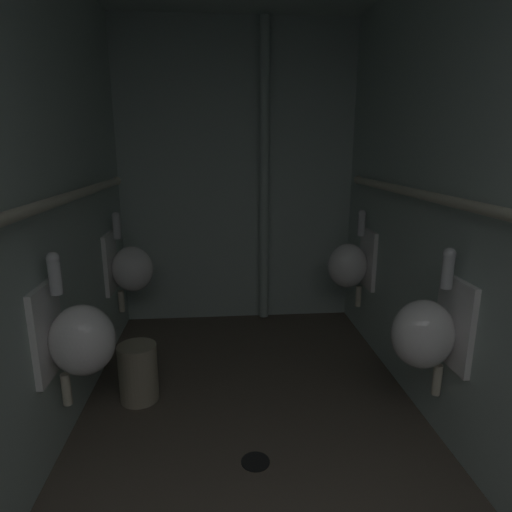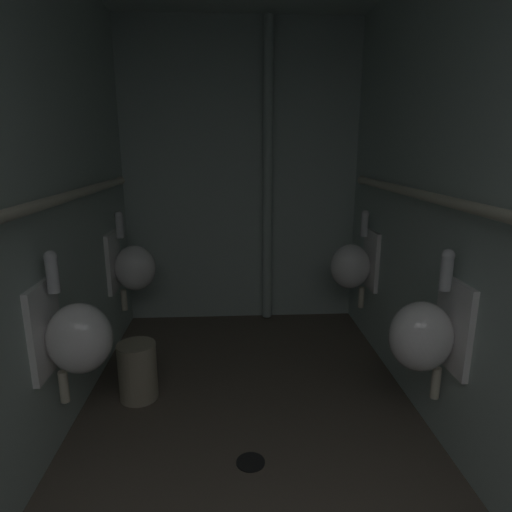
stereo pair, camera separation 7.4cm
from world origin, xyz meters
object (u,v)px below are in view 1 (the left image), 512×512
Objects in this scene: urinal_left_mid at (78,338)px; urinal_right_mid at (427,332)px; urinal_left_far at (129,267)px; waste_bin at (138,373)px; floor_drain at (255,461)px; urinal_right_far at (350,264)px; standpipe_back_wall at (264,178)px.

urinal_left_mid is 1.65m from urinal_right_mid.
urinal_left_mid is at bearing -90.00° from urinal_left_far.
floor_drain is at bearing -42.63° from waste_bin.
floor_drain is at bearing -122.61° from urinal_right_far.
standpipe_back_wall is at bearing 82.79° from floor_drain.
urinal_right_mid is 1.24m from urinal_right_far.
waste_bin is at bearing -77.47° from urinal_left_far.
waste_bin is (0.17, 0.46, -0.44)m from urinal_left_mid.
standpipe_back_wall reaches higher than urinal_left_mid.
urinal_left_far is at bearing -157.36° from standpipe_back_wall.
urinal_right_mid is at bearing -2.47° from urinal_left_mid.
urinal_right_mid is 2.15× the size of waste_bin.
urinal_left_mid is at bearing 177.53° from urinal_right_mid.
urinal_right_far is at bearing -1.62° from urinal_left_far.
urinal_left_mid reaches higher than floor_drain.
urinal_right_far is (0.00, 1.24, 0.00)m from urinal_right_mid.
urinal_left_far and urinal_right_mid have the same top height.
standpipe_back_wall is 1.82m from waste_bin.
standpipe_back_wall reaches higher than urinal_left_far.
waste_bin is at bearing 160.34° from urinal_right_mid.
floor_drain is at bearing -58.84° from urinal_left_far.
standpipe_back_wall is (1.04, 1.65, 0.62)m from urinal_left_mid.
urinal_left_far is 1.65m from urinal_right_far.
urinal_right_far is at bearing -38.36° from standpipe_back_wall.
waste_bin is (-1.49, 0.53, -0.44)m from urinal_right_mid.
urinal_left_mid is at bearing -144.79° from urinal_right_far.
standpipe_back_wall reaches higher than urinal_right_far.
urinal_right_mid is at bearing -37.85° from urinal_left_far.
urinal_left_far is at bearing 102.53° from waste_bin.
urinal_right_far is (1.65, -0.05, 0.00)m from urinal_left_far.
standpipe_back_wall is 17.28× the size of floor_drain.
floor_drain is (-0.84, -1.31, -0.62)m from urinal_right_far.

